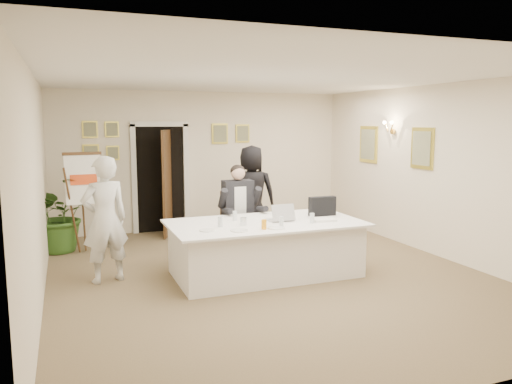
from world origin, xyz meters
The scene contains 28 objects.
floor centered at (0.00, 0.00, 0.00)m, with size 7.00×7.00×0.00m, color brown.
ceiling centered at (0.00, 0.00, 2.80)m, with size 6.00×7.00×0.02m, color white.
wall_back centered at (0.00, 3.50, 1.40)m, with size 6.00×0.10×2.80m, color #F6E6D0.
wall_front centered at (0.00, -3.50, 1.40)m, with size 6.00×0.10×2.80m, color #F6E6D0.
wall_left centered at (-3.00, 0.00, 1.40)m, with size 0.10×7.00×2.80m, color #F6E6D0.
wall_right centered at (3.00, 0.00, 1.40)m, with size 0.10×7.00×2.80m, color #F6E6D0.
doorway centered at (-0.88, 3.32, 1.04)m, with size 1.14×0.86×2.20m.
pictures_back_wall centered at (-0.80, 3.47, 1.85)m, with size 3.40×0.06×0.80m, color #D6C749, non-canonical shape.
pictures_right_wall centered at (2.97, 1.20, 1.75)m, with size 0.06×2.20×0.80m, color #D6C749, non-canonical shape.
wall_sconce centered at (2.90, 1.20, 2.10)m, with size 0.20×0.30×0.24m, color gold, non-canonical shape.
conference_table centered at (-0.03, 0.02, 0.39)m, with size 2.74×1.46×0.78m.
seated_man centered at (-0.08, 1.04, 0.77)m, with size 0.66×0.70×1.53m, color black, non-canonical shape.
flip_chart centered at (-2.40, 2.22, 0.77)m, with size 0.59×0.38×1.66m.
standing_man centered at (-2.20, 0.50, 0.87)m, with size 0.64×0.42×1.74m, color silver.
standing_woman centered at (0.50, 2.00, 0.89)m, with size 0.87×0.56×1.77m, color black.
potted_palm centered at (-2.80, 2.50, 0.64)m, with size 1.16×1.00×1.28m, color #2D541C.
laptop centered at (0.20, 0.04, 0.91)m, with size 0.35×0.37×0.28m, color #B7BABC, non-canonical shape.
laptop_bag centered at (0.95, 0.15, 0.92)m, with size 0.42×0.11×0.29m, color black.
paper_stack centered at (0.79, -0.21, 0.79)m, with size 0.32×0.23×0.03m, color white.
plate_left centered at (-0.97, -0.26, 0.78)m, with size 0.21×0.21×0.01m, color white.
plate_mid centered at (-0.58, -0.42, 0.78)m, with size 0.24×0.24×0.01m, color white.
plate_near centered at (-0.06, -0.44, 0.78)m, with size 0.23×0.23×0.01m, color white.
glass_a centered at (-0.73, -0.07, 0.84)m, with size 0.07×0.07×0.14m, color silver.
glass_b centered at (0.06, -0.35, 0.84)m, with size 0.06×0.06×0.14m, color silver.
glass_c centered at (0.56, -0.28, 0.84)m, with size 0.07×0.07×0.14m, color silver.
glass_d centered at (-0.41, 0.27, 0.84)m, with size 0.06×0.06×0.14m, color silver.
oj_glass centered at (-0.23, -0.43, 0.84)m, with size 0.07×0.07×0.13m, color orange.
steel_jug centered at (-0.41, -0.09, 0.83)m, with size 0.09×0.09×0.11m, color silver.
Camera 1 is at (-2.67, -6.47, 2.20)m, focal length 35.00 mm.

